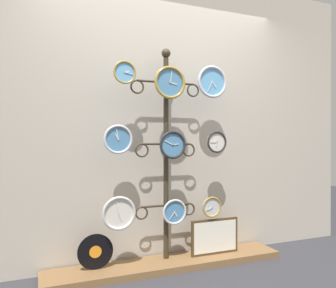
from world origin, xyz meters
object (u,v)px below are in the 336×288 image
Objects in this scene: clock_bottom_left at (119,213)px; clock_bottom_right at (212,207)px; clock_middle_right at (217,142)px; clock_middle_left at (118,139)px; clock_middle_center at (173,145)px; clock_bottom_center at (174,212)px; display_stand at (166,186)px; vinyl_record at (95,252)px; clock_top_center at (170,83)px; picture_frame at (215,236)px; clock_top_left at (125,72)px; clock_top_right at (212,82)px.

clock_bottom_right is at bearing 1.85° from clock_bottom_left.
clock_middle_right is 1.05× the size of clock_bottom_right.
clock_middle_center is (0.49, -0.02, -0.05)m from clock_middle_left.
clock_bottom_center is at bearing 44.49° from clock_middle_center.
clock_middle_right is at bearing -0.99° from clock_bottom_center.
clock_middle_right is (0.48, -0.09, 0.41)m from display_stand.
clock_bottom_left is 0.38m from vinyl_record.
clock_top_center reaches higher than clock_bottom_left.
clock_top_center is 0.60× the size of picture_frame.
clock_bottom_left is 1.25× the size of clock_bottom_center.
display_stand is 8.59× the size of clock_bottom_center.
clock_middle_center reaches higher than picture_frame.
clock_top_left is 0.40× the size of picture_frame.
picture_frame reaches higher than vinyl_record.
clock_top_left is 0.65× the size of clock_top_right.
clock_top_right reaches higher than clock_middle_left.
vinyl_record is at bearing 176.08° from clock_bottom_center.
clock_bottom_left is 0.96× the size of vinyl_record.
clock_bottom_center is at bearing 1.26° from clock_top_left.
clock_middle_center is (0.02, -0.11, 0.38)m from display_stand.
vinyl_record is at bearing 156.91° from clock_bottom_left.
clock_top_left reaches higher than clock_bottom_center.
clock_bottom_left reaches higher than clock_bottom_center.
clock_top_right is at bearing -10.71° from display_stand.
clock_top_left is 0.80× the size of clock_middle_left.
clock_top_right reaches higher than clock_bottom_left.
clock_middle_right is 0.42× the size of picture_frame.
clock_top_center is 1.18× the size of clock_middle_center.
display_stand is 7.96× the size of clock_middle_left.
display_stand is 0.52m from clock_bottom_left.
clock_middle_center is at bearing 0.07° from clock_bottom_left.
clock_bottom_right is 0.29m from picture_frame.
clock_bottom_center is at bearing 16.66° from clock_top_center.
clock_top_center is at bearing -178.40° from clock_top_right.
clock_middle_left is at bearing -179.52° from clock_bottom_right.
clock_top_center reaches higher than clock_middle_right.
clock_middle_right is 0.77m from clock_bottom_center.
clock_top_center is 1.49× the size of clock_bottom_right.
clock_top_left is at bearing -179.44° from clock_top_right.
clock_middle_center is 0.99m from picture_frame.
clock_top_left reaches higher than vinyl_record.
clock_middle_center reaches higher than vinyl_record.
vinyl_record is 0.61× the size of picture_frame.
display_stand is 0.64m from clock_middle_right.
clock_bottom_left is at bearing -178.64° from clock_middle_right.
display_stand is 1.09m from clock_top_left.
clock_top_center reaches higher than clock_middle_center.
clock_bottom_left is at bearing -178.22° from clock_top_right.
clock_top_left reaches higher than clock_bottom_right.
clock_bottom_center is at bearing 179.85° from clock_bottom_right.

